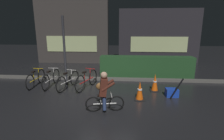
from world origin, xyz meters
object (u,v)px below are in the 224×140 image
parked_bike_left_mid (51,79)px  cyclist (104,91)px  street_post (65,52)px  parked_bike_leftmost (36,79)px  closed_umbrella (177,89)px  parked_bike_center_right (87,80)px  traffic_cone_far (155,83)px  blue_crate (172,93)px  traffic_cone_near (140,91)px  parked_bike_center_left (68,81)px

parked_bike_left_mid → cyclist: cyclist is taller
street_post → parked_bike_leftmost: (-1.31, -0.14, -1.15)m
parked_bike_leftmost → parked_bike_left_mid: 0.70m
street_post → closed_umbrella: bearing=-14.6°
parked_bike_center_right → closed_umbrella: 3.55m
cyclist → closed_umbrella: size_ratio=1.47×
street_post → traffic_cone_far: bearing=-5.2°
street_post → parked_bike_center_right: 1.51m
parked_bike_left_mid → blue_crate: size_ratio=3.84×
blue_crate → closed_umbrella: 0.36m
closed_umbrella → cyclist: bearing=-161.5°
parked_bike_leftmost → parked_bike_center_right: parked_bike_center_right is taller
traffic_cone_near → blue_crate: traffic_cone_near is taller
parked_bike_center_right → parked_bike_center_left: bearing=113.9°
parked_bike_left_mid → parked_bike_center_right: 1.59m
traffic_cone_near → closed_umbrella: bearing=6.5°
street_post → parked_bike_leftmost: street_post is taller
closed_umbrella → parked_bike_center_left: bearing=163.7°
street_post → parked_bike_center_left: street_post is taller
parked_bike_leftmost → traffic_cone_far: bearing=-91.9°
street_post → parked_bike_left_mid: (-0.61, -0.17, -1.14)m
street_post → blue_crate: (4.32, -0.90, -1.34)m
parked_bike_leftmost → parked_bike_center_left: parked_bike_center_left is taller
blue_crate → parked_bike_left_mid: bearing=171.5°
parked_bike_center_right → cyclist: size_ratio=1.35×
street_post → parked_bike_center_left: bearing=-60.0°
parked_bike_leftmost → parked_bike_left_mid: size_ratio=0.96×
closed_umbrella → parked_bike_leftmost: bearing=164.5°
street_post → closed_umbrella: size_ratio=3.51×
parked_bike_center_left → parked_bike_left_mid: bearing=93.2°
parked_bike_leftmost → cyclist: size_ratio=1.30×
blue_crate → closed_umbrella: size_ratio=0.52×
street_post → parked_bike_center_right: (0.98, -0.27, -1.13)m
parked_bike_leftmost → parked_bike_center_right: 2.29m
parked_bike_left_mid → parked_bike_leftmost: bearing=90.1°
parked_bike_left_mid → parked_bike_center_right: size_ratio=1.00×
parked_bike_center_left → blue_crate: parked_bike_center_left is taller
parked_bike_left_mid → closed_umbrella: size_ratio=1.99×
parked_bike_left_mid → cyclist: (2.55, -2.08, 0.28)m
parked_bike_leftmost → traffic_cone_far: parked_bike_leftmost is taller
street_post → traffic_cone_near: street_post is taller
parked_bike_center_right → blue_crate: 3.41m
traffic_cone_far → cyclist: cyclist is taller
parked_bike_center_right → cyclist: 2.22m
parked_bike_center_left → cyclist: bearing=-121.7°
parked_bike_center_right → street_post: bearing=92.8°
blue_crate → closed_umbrella: bearing=-69.8°
traffic_cone_far → cyclist: bearing=-134.0°
parked_bike_center_right → closed_umbrella: size_ratio=1.98×
parked_bike_leftmost → blue_crate: parked_bike_leftmost is taller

